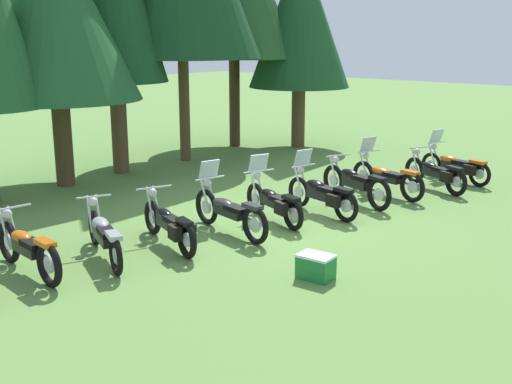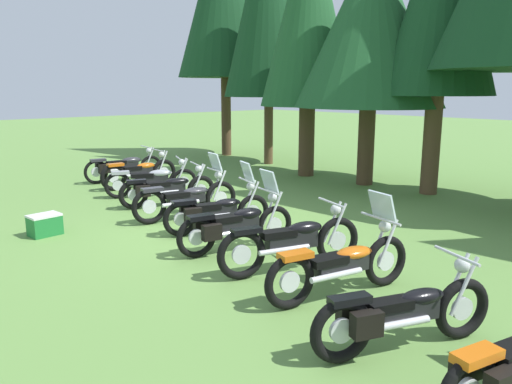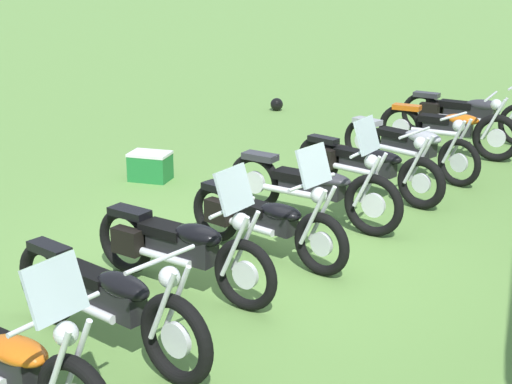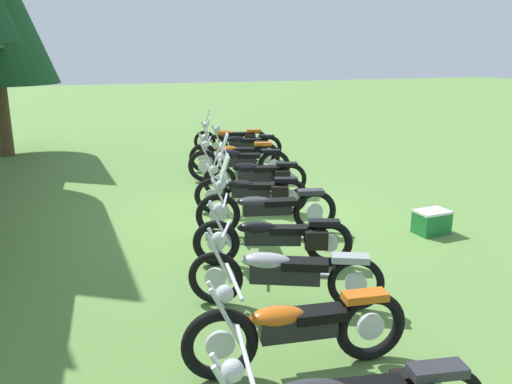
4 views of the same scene
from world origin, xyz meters
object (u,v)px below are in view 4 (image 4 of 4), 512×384
object	(u,v)px
motorcycle_1	(296,328)
motorcycle_4	(265,208)
motorcycle_2	(283,272)
motorcycle_6	(256,175)
motorcycle_7	(238,162)
motorcycle_10	(232,137)
picnic_cooler	(432,222)
motorcycle_3	(276,238)
motorcycle_9	(244,145)
motorcycle_5	(253,191)
motorcycle_8	(234,153)

from	to	relation	value
motorcycle_1	motorcycle_4	size ratio (longest dim) A/B	0.95
motorcycle_2	motorcycle_6	distance (m)	5.00
motorcycle_7	motorcycle_10	world-z (taller)	motorcycle_10
picnic_cooler	motorcycle_1	bearing A→B (deg)	128.53
motorcycle_4	picnic_cooler	distance (m)	2.85
motorcycle_3	motorcycle_9	distance (m)	7.58
motorcycle_4	motorcycle_9	world-z (taller)	motorcycle_4
motorcycle_6	motorcycle_10	size ratio (longest dim) A/B	1.00
picnic_cooler	motorcycle_4	bearing A→B (deg)	73.03
motorcycle_2	motorcycle_4	bearing A→B (deg)	-80.78
motorcycle_10	motorcycle_9	bearing A→B (deg)	104.74
motorcycle_1	picnic_cooler	xyz separation A→B (m)	(2.94, -3.69, -0.24)
motorcycle_2	motorcycle_3	size ratio (longest dim) A/B	0.99
motorcycle_1	motorcycle_5	bearing A→B (deg)	-97.56
motorcycle_6	motorcycle_9	size ratio (longest dim) A/B	1.04
motorcycle_3	motorcycle_6	bearing A→B (deg)	-85.17
motorcycle_1	motorcycle_10	xyz separation A→B (m)	(11.08, -2.42, 0.00)
motorcycle_5	motorcycle_9	distance (m)	5.04
motorcycle_2	motorcycle_9	xyz separation A→B (m)	(8.59, -2.09, -0.02)
motorcycle_3	motorcycle_10	size ratio (longest dim) A/B	1.02
motorcycle_5	motorcycle_8	world-z (taller)	motorcycle_8
motorcycle_9	motorcycle_10	size ratio (longest dim) A/B	0.96
motorcycle_3	motorcycle_9	size ratio (longest dim) A/B	1.06
picnic_cooler	motorcycle_2	bearing A→B (deg)	116.67
motorcycle_10	motorcycle_1	bearing A→B (deg)	91.49
motorcycle_3	motorcycle_6	distance (m)	3.74
motorcycle_4	motorcycle_6	size ratio (longest dim) A/B	1.08
motorcycle_7	motorcycle_9	xyz separation A→B (m)	(2.42, -0.87, -0.04)
motorcycle_3	picnic_cooler	world-z (taller)	motorcycle_3
motorcycle_5	motorcycle_6	size ratio (longest dim) A/B	0.96
motorcycle_3	motorcycle_5	size ratio (longest dim) A/B	1.07
motorcycle_4	motorcycle_8	bearing A→B (deg)	-88.37
motorcycle_1	motorcycle_4	distance (m)	3.89
motorcycle_2	motorcycle_3	distance (m)	1.26
motorcycle_3	motorcycle_5	xyz separation A→B (m)	(2.51, -0.45, 0.02)
motorcycle_5	motorcycle_7	distance (m)	2.48
motorcycle_9	motorcycle_3	bearing A→B (deg)	99.03
motorcycle_1	picnic_cooler	bearing A→B (deg)	-136.12
motorcycle_1	motorcycle_9	distance (m)	10.15
motorcycle_5	motorcycle_1	bearing A→B (deg)	95.63
motorcycle_6	motorcycle_4	bearing A→B (deg)	88.03
motorcycle_8	motorcycle_9	distance (m)	1.48
motorcycle_2	motorcycle_8	bearing A→B (deg)	-77.68
motorcycle_3	motorcycle_9	bearing A→B (deg)	-84.74
motorcycle_10	picnic_cooler	distance (m)	8.25
motorcycle_5	motorcycle_9	size ratio (longest dim) A/B	0.99
motorcycle_6	motorcycle_7	size ratio (longest dim) A/B	0.94
motorcycle_6	picnic_cooler	bearing A→B (deg)	136.26
motorcycle_6	motorcycle_7	distance (m)	1.33
motorcycle_7	motorcycle_9	distance (m)	2.57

